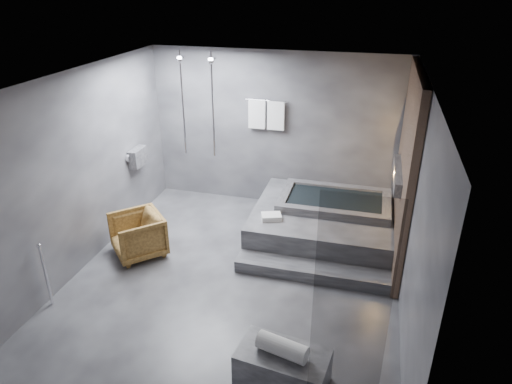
# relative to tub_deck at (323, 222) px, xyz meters

# --- Properties ---
(room) EXTENTS (5.00, 5.04, 2.82)m
(room) POSITION_rel_tub_deck_xyz_m (-0.65, -1.21, 1.48)
(room) COLOR #2B2B2D
(room) RESTS_ON ground
(tub_deck) EXTENTS (2.20, 2.00, 0.50)m
(tub_deck) POSITION_rel_tub_deck_xyz_m (0.00, 0.00, 0.00)
(tub_deck) COLOR #303032
(tub_deck) RESTS_ON ground
(tub_step) EXTENTS (2.20, 0.36, 0.18)m
(tub_step) POSITION_rel_tub_deck_xyz_m (0.00, -1.18, -0.16)
(tub_step) COLOR #303032
(tub_step) RESTS_ON ground
(concrete_bench) EXTENTS (1.00, 0.63, 0.42)m
(concrete_bench) POSITION_rel_tub_deck_xyz_m (-0.02, -3.14, -0.04)
(concrete_bench) COLOR #37373A
(concrete_bench) RESTS_ON ground
(driftwood_chair) EXTENTS (1.03, 1.03, 0.67)m
(driftwood_chair) POSITION_rel_tub_deck_xyz_m (-2.66, -1.26, 0.08)
(driftwood_chair) COLOR #4C3113
(driftwood_chair) RESTS_ON ground
(rolled_towel) EXTENTS (0.56, 0.31, 0.19)m
(rolled_towel) POSITION_rel_tub_deck_xyz_m (-0.03, -3.16, 0.27)
(rolled_towel) COLOR silver
(rolled_towel) RESTS_ON concrete_bench
(deck_towel) EXTENTS (0.36, 0.31, 0.08)m
(deck_towel) POSITION_rel_tub_deck_xyz_m (-0.74, -0.54, 0.29)
(deck_towel) COLOR silver
(deck_towel) RESTS_ON tub_deck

